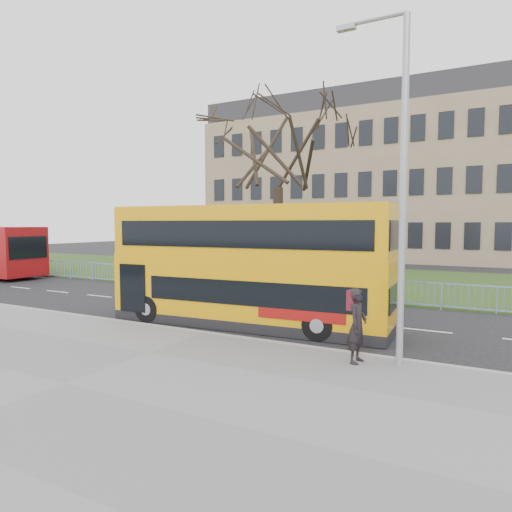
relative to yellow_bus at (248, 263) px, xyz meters
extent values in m
plane|color=black|center=(-0.46, -0.39, -2.18)|extent=(120.00, 120.00, 0.00)
cube|color=slate|center=(-0.46, -7.14, -2.12)|extent=(80.00, 10.50, 0.12)
cube|color=gray|center=(-0.46, -1.94, -2.11)|extent=(80.00, 0.20, 0.14)
cube|color=#223A15|center=(-0.46, 13.91, -2.14)|extent=(80.00, 15.40, 0.08)
cube|color=#7B674E|center=(-5.46, 34.61, 4.82)|extent=(30.00, 15.00, 14.00)
cube|color=orange|center=(0.00, 0.01, -0.94)|extent=(9.81, 2.92, 1.80)
cube|color=orange|center=(0.00, 0.01, 0.11)|extent=(9.81, 2.92, 0.31)
cube|color=orange|center=(0.00, 0.01, 1.07)|extent=(9.76, 2.87, 1.61)
cube|color=black|center=(0.63, -1.11, -0.87)|extent=(7.46, 0.52, 0.78)
cube|color=black|center=(0.07, -1.13, 0.99)|extent=(8.89, 0.61, 0.88)
cylinder|color=black|center=(-3.39, -1.25, -1.70)|extent=(0.97, 0.32, 0.96)
cylinder|color=black|center=(2.87, -0.85, -1.70)|extent=(0.97, 0.32, 0.96)
imported|color=black|center=(4.60, -2.74, -1.14)|extent=(0.48, 0.69, 1.83)
cylinder|color=#999BA1|center=(5.54, -2.39, 2.05)|extent=(0.16, 0.16, 8.21)
cylinder|color=#999BA1|center=(4.82, -2.37, 6.15)|extent=(1.44, 0.13, 0.10)
cube|color=#999BA1|center=(4.10, -2.36, 6.10)|extent=(0.46, 0.19, 0.12)
camera|label=1|loc=(7.61, -13.53, 1.34)|focal=32.00mm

